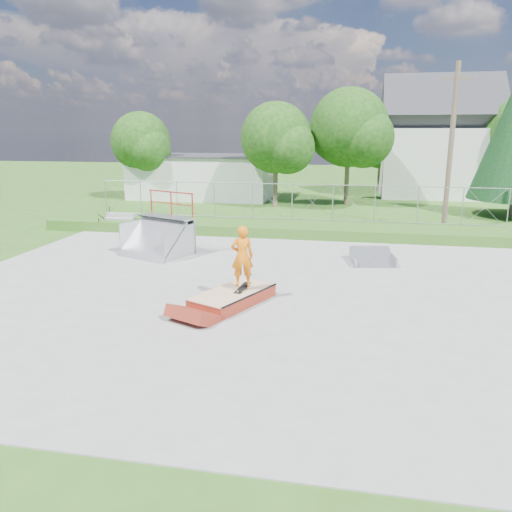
{
  "coord_description": "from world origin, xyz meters",
  "views": [
    {
      "loc": [
        2.95,
        -14.02,
        4.83
      ],
      "look_at": [
        0.11,
        0.54,
        1.1
      ],
      "focal_mm": 35.0,
      "sensor_mm": 36.0,
      "label": 1
    }
  ],
  "objects": [
    {
      "name": "utility_pole",
      "position": [
        7.5,
        12.0,
        4.0
      ],
      "size": [
        0.24,
        0.24,
        8.0
      ],
      "primitive_type": "cylinder",
      "color": "brown",
      "rests_on": "ground"
    },
    {
      "name": "flat_bank_ramp",
      "position": [
        3.77,
        4.49,
        0.23
      ],
      "size": [
        1.78,
        1.87,
        0.47
      ],
      "primitive_type": null,
      "rotation": [
        0.0,
        0.0,
        0.17
      ],
      "color": "#999CA1",
      "rests_on": "concrete_pad"
    },
    {
      "name": "tree_left_near",
      "position": [
        -1.75,
        17.83,
        4.24
      ],
      "size": [
        4.76,
        4.48,
        6.65
      ],
      "color": "brown",
      "rests_on": "ground"
    },
    {
      "name": "skater",
      "position": [
        -0.05,
        -0.66,
        1.31
      ],
      "size": [
        0.73,
        0.58,
        1.76
      ],
      "primitive_type": "imported",
      "rotation": [
        0.0,
        0.0,
        3.43
      ],
      "color": "orange",
      "rests_on": "grind_box"
    },
    {
      "name": "tree_back_mid",
      "position": [
        5.21,
        27.86,
        3.63
      ],
      "size": [
        4.08,
        3.84,
        5.7
      ],
      "color": "brown",
      "rests_on": "ground"
    },
    {
      "name": "ground",
      "position": [
        0.0,
        0.0,
        0.0
      ],
      "size": [
        120.0,
        120.0,
        0.0
      ],
      "primitive_type": "plane",
      "color": "#2F5719",
      "rests_on": "ground"
    },
    {
      "name": "utility_building_flat",
      "position": [
        -8.0,
        22.0,
        1.5
      ],
      "size": [
        10.0,
        6.0,
        3.0
      ],
      "primitive_type": "cube",
      "color": "silver",
      "rests_on": "ground"
    },
    {
      "name": "chain_link_fence",
      "position": [
        0.0,
        10.5,
        1.4
      ],
      "size": [
        20.0,
        0.06,
        1.8
      ],
      "primitive_type": null,
      "color": "gray",
      "rests_on": "grass_berm"
    },
    {
      "name": "quarter_pipe",
      "position": [
        -4.66,
        4.16,
        1.23
      ],
      "size": [
        3.07,
        2.87,
        2.46
      ],
      "primitive_type": null,
      "rotation": [
        0.0,
        0.0,
        -0.4
      ],
      "color": "#999CA1",
      "rests_on": "concrete_pad"
    },
    {
      "name": "tree_left_far",
      "position": [
        -11.77,
        19.85,
        3.94
      ],
      "size": [
        4.42,
        4.16,
        6.18
      ],
      "color": "brown",
      "rests_on": "ground"
    },
    {
      "name": "grind_box",
      "position": [
        -0.29,
        -0.86,
        0.19
      ],
      "size": [
        2.22,
        2.9,
        0.39
      ],
      "rotation": [
        0.0,
        0.0,
        -0.42
      ],
      "color": "maroon",
      "rests_on": "concrete_pad"
    },
    {
      "name": "concrete_pad",
      "position": [
        0.0,
        0.0,
        0.02
      ],
      "size": [
        20.0,
        16.0,
        0.04
      ],
      "primitive_type": "cube",
      "color": "gray",
      "rests_on": "ground"
    },
    {
      "name": "tree_center",
      "position": [
        2.78,
        19.81,
        4.85
      ],
      "size": [
        5.44,
        5.12,
        7.6
      ],
      "color": "brown",
      "rests_on": "ground"
    },
    {
      "name": "grass_berm",
      "position": [
        0.0,
        9.5,
        0.25
      ],
      "size": [
        24.0,
        3.0,
        0.5
      ],
      "primitive_type": "cube",
      "color": "#2F5719",
      "rests_on": "ground"
    },
    {
      "name": "concrete_stairs",
      "position": [
        -8.5,
        8.7,
        0.4
      ],
      "size": [
        1.5,
        1.6,
        0.8
      ],
      "primitive_type": null,
      "color": "gray",
      "rests_on": "ground"
    },
    {
      "name": "skateboard",
      "position": [
        -0.05,
        -0.66,
        0.43
      ],
      "size": [
        0.38,
        0.82,
        0.13
      ],
      "primitive_type": "cube",
      "rotation": [
        0.14,
        0.0,
        -0.21
      ],
      "color": "black",
      "rests_on": "grind_box"
    },
    {
      "name": "gable_house",
      "position": [
        9.0,
        26.0,
        3.84
      ],
      "size": [
        8.4,
        6.08,
        8.94
      ],
      "color": "silver",
      "rests_on": "ground"
    }
  ]
}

